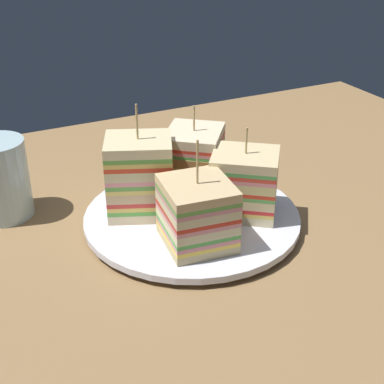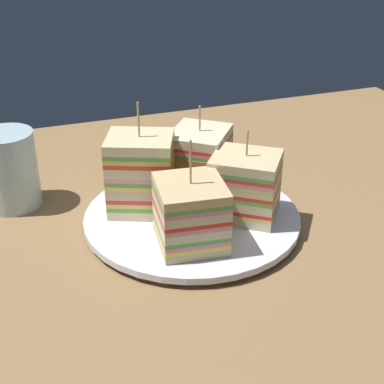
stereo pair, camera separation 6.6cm
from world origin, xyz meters
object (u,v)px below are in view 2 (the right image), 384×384
object	(u,v)px
plate	(192,218)
sandwich_wedge_0	(199,162)
spoon	(147,182)
chip_pile	(200,198)
sandwich_wedge_1	(141,174)
sandwich_wedge_2	(191,213)
drinking_glass	(10,175)
sandwich_wedge_3	(244,186)

from	to	relation	value
plate	sandwich_wedge_0	distance (cm)	7.78
sandwich_wedge_0	spoon	size ratio (longest dim) A/B	0.84
spoon	chip_pile	bearing A→B (deg)	26.53
sandwich_wedge_1	chip_pile	size ratio (longest dim) A/B	1.91
sandwich_wedge_0	sandwich_wedge_2	bearing A→B (deg)	13.24
drinking_glass	sandwich_wedge_2	bearing A→B (deg)	-46.01
sandwich_wedge_0	spoon	bearing A→B (deg)	-104.28
sandwich_wedge_1	sandwich_wedge_3	world-z (taller)	sandwich_wedge_1
sandwich_wedge_0	spoon	world-z (taller)	sandwich_wedge_0
plate	sandwich_wedge_0	world-z (taller)	sandwich_wedge_0
chip_pile	sandwich_wedge_3	bearing A→B (deg)	-36.80
plate	chip_pile	world-z (taller)	chip_pile
plate	chip_pile	xyz separation A→B (cm)	(1.42, 1.03, 1.95)
sandwich_wedge_1	drinking_glass	size ratio (longest dim) A/B	1.38
sandwich_wedge_2	drinking_glass	xyz separation A→B (cm)	(-17.70, 18.34, -0.83)
drinking_glass	sandwich_wedge_0	bearing A→B (deg)	-17.32
plate	sandwich_wedge_0	size ratio (longest dim) A/B	2.26
sandwich_wedge_2	spoon	bearing A→B (deg)	6.64
chip_pile	spoon	xyz separation A→B (cm)	(-3.65, 11.14, -2.42)
plate	sandwich_wedge_0	bearing A→B (deg)	61.48
plate	sandwich_wedge_2	bearing A→B (deg)	-111.37
chip_pile	spoon	bearing A→B (deg)	108.12
sandwich_wedge_0	chip_pile	distance (cm)	5.42
sandwich_wedge_3	sandwich_wedge_0	bearing A→B (deg)	-33.16
spoon	drinking_glass	size ratio (longest dim) A/B	1.38
sandwich_wedge_1	spoon	xyz separation A→B (cm)	(3.00, 8.85, -5.78)
sandwich_wedge_3	drinking_glass	distance (cm)	29.69
sandwich_wedge_3	chip_pile	size ratio (longest dim) A/B	1.53
sandwich_wedge_2	chip_pile	size ratio (longest dim) A/B	1.72
sandwich_wedge_0	chip_pile	bearing A→B (deg)	18.97
chip_pile	drinking_glass	size ratio (longest dim) A/B	0.72
sandwich_wedge_2	sandwich_wedge_0	bearing A→B (deg)	-18.22
plate	drinking_glass	xyz separation A→B (cm)	(-19.95, 12.58, 3.39)
plate	sandwich_wedge_3	size ratio (longest dim) A/B	2.38
spoon	sandwich_wedge_3	bearing A→B (deg)	37.46
sandwich_wedge_2	sandwich_wedge_3	distance (cm)	8.77
sandwich_wedge_1	chip_pile	bearing A→B (deg)	3.57
plate	spoon	bearing A→B (deg)	100.36
sandwich_wedge_1	sandwich_wedge_0	bearing A→B (deg)	37.04
sandwich_wedge_2	chip_pile	xyz separation A→B (cm)	(3.67, 6.79, -2.28)
plate	drinking_glass	size ratio (longest dim) A/B	2.62
sandwich_wedge_3	spoon	bearing A→B (deg)	-24.32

